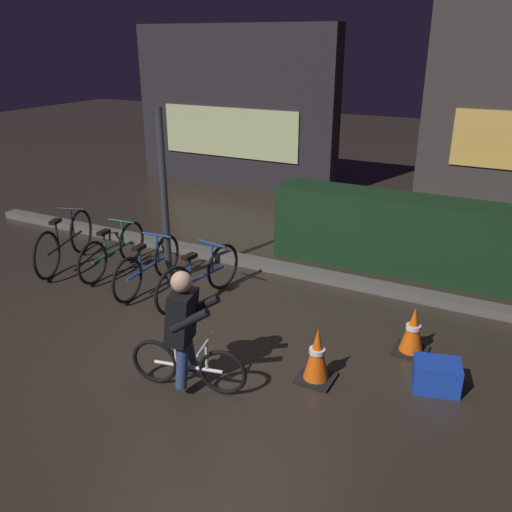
# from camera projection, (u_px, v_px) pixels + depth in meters

# --- Properties ---
(ground_plane) EXTENTS (40.00, 40.00, 0.00)m
(ground_plane) POSITION_uv_depth(u_px,v_px,m) (216.00, 345.00, 6.04)
(ground_plane) COLOR #2D261E
(sidewalk_curb) EXTENTS (12.00, 0.24, 0.12)m
(sidewalk_curb) POSITION_uv_depth(u_px,v_px,m) (295.00, 271.00, 7.83)
(sidewalk_curb) COLOR #56544F
(sidewalk_curb) RESTS_ON ground
(hedge_row) EXTENTS (4.80, 0.70, 1.11)m
(hedge_row) POSITION_uv_depth(u_px,v_px,m) (437.00, 239.00, 7.61)
(hedge_row) COLOR black
(hedge_row) RESTS_ON ground
(storefront_left) EXTENTS (4.89, 0.54, 3.52)m
(storefront_left) POSITION_uv_depth(u_px,v_px,m) (235.00, 108.00, 12.20)
(storefront_left) COLOR #262328
(storefront_left) RESTS_ON ground
(street_post) EXTENTS (0.10, 0.10, 2.40)m
(street_post) POSITION_uv_depth(u_px,v_px,m) (164.00, 199.00, 7.23)
(street_post) COLOR #2D2D33
(street_post) RESTS_ON ground
(parked_bike_leftmost) EXTENTS (0.61, 1.68, 0.81)m
(parked_bike_leftmost) POSITION_uv_depth(u_px,v_px,m) (65.00, 242.00, 8.07)
(parked_bike_leftmost) COLOR black
(parked_bike_leftmost) RESTS_ON ground
(parked_bike_left_mid) EXTENTS (0.46, 1.55, 0.72)m
(parked_bike_left_mid) POSITION_uv_depth(u_px,v_px,m) (113.00, 251.00, 7.84)
(parked_bike_left_mid) COLOR black
(parked_bike_left_mid) RESTS_ON ground
(parked_bike_center_left) EXTENTS (0.46, 1.53, 0.71)m
(parked_bike_center_left) POSITION_uv_depth(u_px,v_px,m) (148.00, 266.00, 7.30)
(parked_bike_center_left) COLOR black
(parked_bike_center_left) RESTS_ON ground
(parked_bike_center_right) EXTENTS (0.46, 1.58, 0.73)m
(parked_bike_center_right) POSITION_uv_depth(u_px,v_px,m) (199.00, 277.00, 6.95)
(parked_bike_center_right) COLOR black
(parked_bike_center_right) RESTS_ON ground
(traffic_cone_near) EXTENTS (0.36, 0.36, 0.59)m
(traffic_cone_near) POSITION_uv_depth(u_px,v_px,m) (317.00, 355.00, 5.32)
(traffic_cone_near) COLOR black
(traffic_cone_near) RESTS_ON ground
(traffic_cone_far) EXTENTS (0.36, 0.36, 0.54)m
(traffic_cone_far) POSITION_uv_depth(u_px,v_px,m) (413.00, 331.00, 5.80)
(traffic_cone_far) COLOR black
(traffic_cone_far) RESTS_ON ground
(blue_crate) EXTENTS (0.51, 0.42, 0.30)m
(blue_crate) POSITION_uv_depth(u_px,v_px,m) (436.00, 376.00, 5.23)
(blue_crate) COLOR #193DB7
(blue_crate) RESTS_ON ground
(cyclist) EXTENTS (1.17, 0.50, 1.25)m
(cyclist) POSITION_uv_depth(u_px,v_px,m) (185.00, 330.00, 5.09)
(cyclist) COLOR black
(cyclist) RESTS_ON ground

